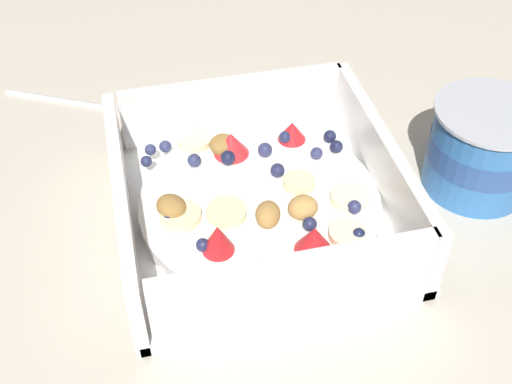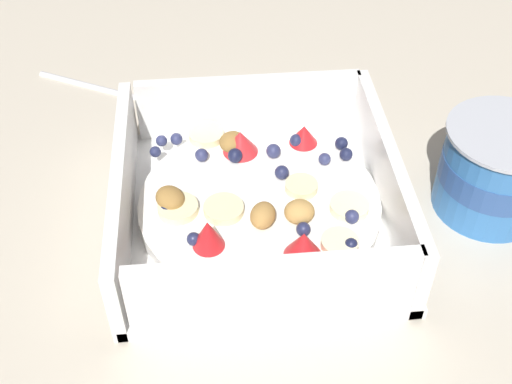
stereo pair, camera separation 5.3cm
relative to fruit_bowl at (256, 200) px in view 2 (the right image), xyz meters
The scene contains 4 objects.
ground_plane 0.02m from the fruit_bowl, 48.53° to the left, with size 2.40×2.40×0.00m, color beige.
fruit_bowl is the anchor object (origin of this frame).
spoon 0.21m from the fruit_bowl, 150.06° to the right, with size 0.10×0.16×0.01m.
yogurt_cup 0.20m from the fruit_bowl, 89.26° to the left, with size 0.10×0.10×0.08m.
Camera 2 is at (0.38, -0.04, 0.40)m, focal length 45.87 mm.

